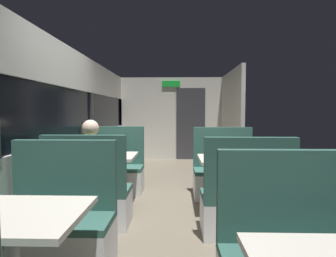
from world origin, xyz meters
The scene contains 14 objects.
ground_plane centered at (0.00, 0.00, -0.01)m, with size 3.30×9.20×0.02m, color #665B4C.
carriage_window_panel_left centered at (-1.45, 0.00, 1.11)m, with size 0.09×8.48×2.30m.
carriage_end_bulkhead centered at (0.06, 4.19, 1.14)m, with size 2.90×0.11×2.30m.
carriage_aisle_panel_right centered at (1.45, 3.00, 1.15)m, with size 0.08×2.40×2.30m, color beige.
dining_table_near_window centered at (-0.89, -2.09, 0.64)m, with size 0.90×0.70×0.74m.
bench_near_window_facing_entry centered at (-0.89, -1.39, 0.33)m, with size 0.95×0.50×1.10m.
dining_table_mid_window centered at (-0.89, 0.17, 0.64)m, with size 0.90×0.70×0.74m.
bench_mid_window_facing_end centered at (-0.89, -0.53, 0.33)m, with size 0.95×0.50×1.10m.
bench_mid_window_facing_entry centered at (-0.89, 0.87, 0.33)m, with size 0.95×0.50×1.10m.
dining_table_rear_aisle centered at (0.89, -0.03, 0.64)m, with size 0.90×0.70×0.74m.
bench_rear_aisle_facing_end centered at (0.89, -0.73, 0.33)m, with size 0.95×0.50×1.10m.
bench_rear_aisle_facing_entry centered at (0.89, 0.67, 0.33)m, with size 0.95×0.50×1.10m.
seated_passenger centered at (-0.89, -0.46, 0.54)m, with size 0.47×0.55×1.26m.
coffee_cup_primary centered at (-1.01, 0.32, 0.79)m, with size 0.07×0.07×0.09m.
Camera 1 is at (0.13, -3.77, 1.37)m, focal length 30.13 mm.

